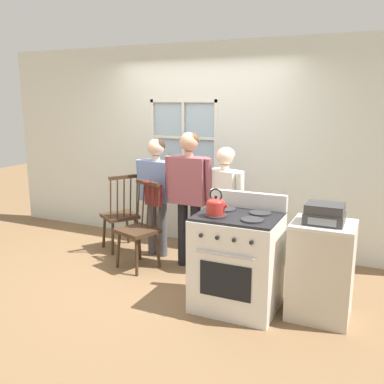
{
  "coord_description": "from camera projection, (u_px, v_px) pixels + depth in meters",
  "views": [
    {
      "loc": [
        2.27,
        -3.9,
        1.98
      ],
      "look_at": [
        0.4,
        0.17,
        1.0
      ],
      "focal_mm": 40.0,
      "sensor_mm": 36.0,
      "label": 1
    }
  ],
  "objects": [
    {
      "name": "person_elderly_left",
      "position": [
        157.0,
        185.0,
        5.36
      ],
      "size": [
        0.57,
        0.25,
        1.5
      ],
      "rotation": [
        0.0,
        0.0,
        -0.11
      ],
      "color": "#4C4C51",
      "rests_on": "ground_plane"
    },
    {
      "name": "person_teen_center",
      "position": [
        189.0,
        185.0,
        4.97
      ],
      "size": [
        0.6,
        0.24,
        1.61
      ],
      "rotation": [
        0.0,
        0.0,
        -0.04
      ],
      "color": "black",
      "rests_on": "ground_plane"
    },
    {
      "name": "wall_back",
      "position": [
        204.0,
        147.0,
        5.76
      ],
      "size": [
        6.4,
        0.16,
        2.7
      ],
      "color": "silver",
      "rests_on": "ground_plane"
    },
    {
      "name": "stereo",
      "position": [
        325.0,
        214.0,
        3.76
      ],
      "size": [
        0.34,
        0.29,
        0.18
      ],
      "color": "#38383A",
      "rests_on": "side_counter"
    },
    {
      "name": "stove",
      "position": [
        237.0,
        261.0,
        4.06
      ],
      "size": [
        0.78,
        0.68,
        1.08
      ],
      "color": "white",
      "rests_on": "ground_plane"
    },
    {
      "name": "potted_plant",
      "position": [
        169.0,
        166.0,
        5.95
      ],
      "size": [
        0.12,
        0.12,
        0.31
      ],
      "color": "beige",
      "rests_on": "wall_back"
    },
    {
      "name": "person_adult_right",
      "position": [
        224.0,
        198.0,
        4.86
      ],
      "size": [
        0.55,
        0.33,
        1.45
      ],
      "rotation": [
        0.0,
        0.0,
        -0.35
      ],
      "color": "#2D3347",
      "rests_on": "ground_plane"
    },
    {
      "name": "chair_by_window",
      "position": [
        139.0,
        230.0,
        5.05
      ],
      "size": [
        0.53,
        0.51,
        1.03
      ],
      "rotation": [
        0.0,
        0.0,
        -0.33
      ],
      "color": "#3D2819",
      "rests_on": "ground_plane"
    },
    {
      "name": "kettle",
      "position": [
        216.0,
        206.0,
        3.9
      ],
      "size": [
        0.21,
        0.17,
        0.25
      ],
      "color": "red",
      "rests_on": "stove"
    },
    {
      "name": "handbag",
      "position": [
        153.0,
        194.0,
        5.13
      ],
      "size": [
        0.24,
        0.23,
        0.31
      ],
      "color": "maroon",
      "rests_on": "chair_by_window"
    },
    {
      "name": "chair_near_wall",
      "position": [
        120.0,
        216.0,
        5.65
      ],
      "size": [
        0.57,
        0.57,
        1.03
      ],
      "rotation": [
        0.0,
        0.0,
        -2.17
      ],
      "color": "#3D2819",
      "rests_on": "ground_plane"
    },
    {
      "name": "ground_plane",
      "position": [
        154.0,
        278.0,
        4.81
      ],
      "size": [
        16.0,
        16.0,
        0.0
      ],
      "primitive_type": "plane",
      "color": "brown"
    },
    {
      "name": "side_counter",
      "position": [
        321.0,
        270.0,
        3.9
      ],
      "size": [
        0.55,
        0.5,
        0.9
      ],
      "color": "beige",
      "rests_on": "ground_plane"
    }
  ]
}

